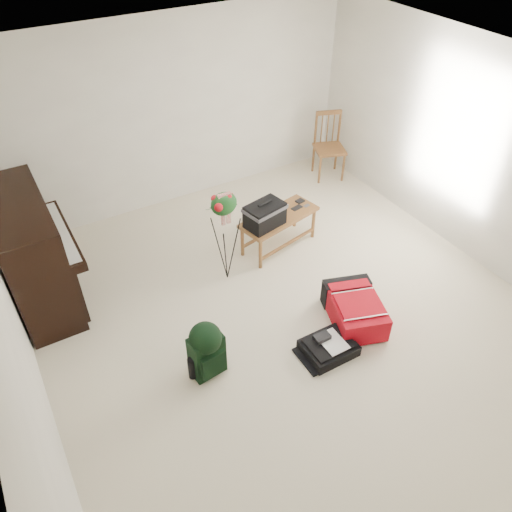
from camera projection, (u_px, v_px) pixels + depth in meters
floor at (287, 313)px, 5.45m from camera, size 5.00×5.50×0.01m
ceiling at (299, 88)px, 3.85m from camera, size 5.00×5.50×0.01m
wall_back at (175, 114)px, 6.48m from camera, size 5.00×0.04×2.50m
wall_left at (9, 319)px, 3.68m from camera, size 0.04×5.50×2.50m
wall_right at (477, 155)px, 5.62m from camera, size 0.04×5.50×2.50m
piano at (34, 255)px, 5.28m from camera, size 0.71×1.50×1.25m
bench at (267, 214)px, 5.93m from camera, size 1.08×0.61×0.79m
dining_chair at (328, 147)px, 7.42m from camera, size 0.54×0.54×0.98m
red_suitcase at (352, 306)px, 5.29m from camera, size 0.70×0.87×0.32m
black_duffel at (329, 347)px, 4.99m from camera, size 0.51×0.41×0.21m
green_backpack at (206, 348)px, 4.63m from camera, size 0.34×0.31×0.63m
flower_stand at (226, 238)px, 5.53m from camera, size 0.39×0.39×1.21m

